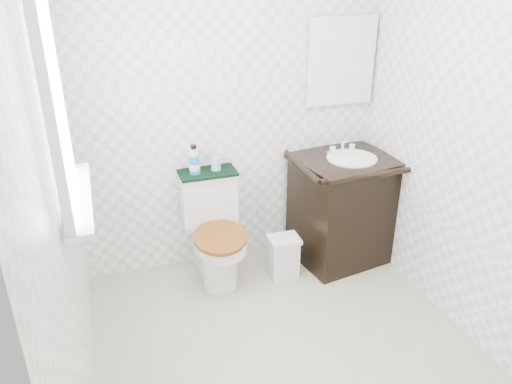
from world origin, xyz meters
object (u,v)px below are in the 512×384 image
toilet (214,234)px  trash_bin (284,256)px  mouthwash_bottle (194,160)px  cup (216,163)px  vanity (342,206)px

toilet → trash_bin: bearing=-19.9°
trash_bin → mouthwash_bottle: size_ratio=1.52×
toilet → cup: 0.51m
toilet → mouthwash_bottle: (-0.09, 0.12, 0.53)m
vanity → mouthwash_bottle: 1.16m
toilet → trash_bin: (0.47, -0.17, -0.17)m
toilet → mouthwash_bottle: bearing=127.2°
vanity → cup: vanity is taller
cup → mouthwash_bottle: bearing=-173.8°
mouthwash_bottle → cup: 0.16m
toilet → vanity: bearing=-3.9°
vanity → trash_bin: 0.58m
trash_bin → cup: cup is taller
toilet → mouthwash_bottle: mouthwash_bottle is taller
vanity → cup: (-0.91, 0.20, 0.39)m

